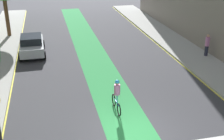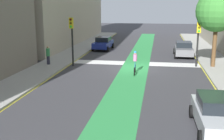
% 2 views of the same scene
% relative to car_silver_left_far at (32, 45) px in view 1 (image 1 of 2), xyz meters
% --- Properties ---
extents(ground_plane, '(120.00, 120.00, 0.00)m').
position_rel_car_silver_left_far_xyz_m(ground_plane, '(4.79, -12.30, -0.80)').
color(ground_plane, '#38383D').
extents(bike_lane_paint, '(2.40, 60.00, 0.01)m').
position_rel_car_silver_left_far_xyz_m(bike_lane_paint, '(4.68, -12.30, -0.80)').
color(bike_lane_paint, '#2D8C47').
rests_on(bike_lane_paint, ground_plane).
extents(car_silver_left_far, '(2.08, 4.23, 1.57)m').
position_rel_car_silver_left_far_xyz_m(car_silver_left_far, '(0.00, 0.00, 0.00)').
color(car_silver_left_far, '#B2B7BF').
rests_on(car_silver_left_far, ground_plane).
extents(cyclist_in_lane, '(0.32, 1.73, 1.86)m').
position_rel_car_silver_left_far_xyz_m(cyclist_in_lane, '(4.51, -10.16, 0.17)').
color(cyclist_in_lane, black).
rests_on(cyclist_in_lane, ground_plane).
extents(pedestrian_sidewalk_right_b, '(0.34, 0.34, 1.72)m').
position_rel_car_silver_left_far_xyz_m(pedestrian_sidewalk_right_b, '(13.27, -3.83, 0.23)').
color(pedestrian_sidewalk_right_b, '#262638').
rests_on(pedestrian_sidewalk_right_b, sidewalk_right).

